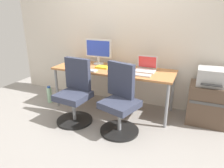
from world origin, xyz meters
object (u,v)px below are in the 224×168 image
at_px(printer, 212,77).
at_px(water_bottle_on_floor, 50,95).
at_px(office_chair_right, 120,102).
at_px(desktop_monitor, 98,50).
at_px(office_chair_left, 75,94).
at_px(side_cabinet, 207,104).
at_px(open_laptop, 146,67).
at_px(coffee_mug, 115,69).

xyz_separation_m(printer, water_bottle_on_floor, (-2.62, -0.33, -0.57)).
bearing_deg(office_chair_right, desktop_monitor, 132.15).
bearing_deg(office_chair_left, office_chair_right, -0.20).
bearing_deg(office_chair_right, office_chair_left, 179.80).
bearing_deg(side_cabinet, printer, -90.00).
bearing_deg(open_laptop, office_chair_left, -142.43).
relative_size(water_bottle_on_floor, open_laptop, 1.00).
xyz_separation_m(desktop_monitor, open_laptop, (0.88, -0.10, -0.19)).
relative_size(office_chair_right, side_cabinet, 1.57).
bearing_deg(coffee_mug, office_chair_left, -135.75).
height_order(office_chair_left, water_bottle_on_floor, office_chair_left).
distance_m(water_bottle_on_floor, desktop_monitor, 1.21).
distance_m(side_cabinet, water_bottle_on_floor, 2.65).
xyz_separation_m(office_chair_right, side_cabinet, (1.11, 0.69, -0.12)).
relative_size(office_chair_right, printer, 2.35).
bearing_deg(open_laptop, water_bottle_on_floor, -169.13).
relative_size(printer, open_laptop, 1.29).
bearing_deg(printer, office_chair_left, -159.30).
relative_size(water_bottle_on_floor, coffee_mug, 3.37).
distance_m(office_chair_right, coffee_mug, 0.61).
bearing_deg(open_laptop, coffee_mug, -151.27).
height_order(office_chair_left, office_chair_right, same).
distance_m(printer, open_laptop, 0.94).
height_order(side_cabinet, printer, printer).
xyz_separation_m(office_chair_left, coffee_mug, (0.46, 0.45, 0.33)).
distance_m(desktop_monitor, coffee_mug, 0.60).
bearing_deg(desktop_monitor, office_chair_right, -47.85).
bearing_deg(open_laptop, printer, 0.57).
relative_size(side_cabinet, desktop_monitor, 1.24).
relative_size(office_chair_right, water_bottle_on_floor, 3.03).
xyz_separation_m(open_laptop, coffee_mug, (-0.43, -0.23, -0.01)).
relative_size(office_chair_left, office_chair_right, 1.00).
xyz_separation_m(water_bottle_on_floor, coffee_mug, (1.25, 0.09, 0.60)).
bearing_deg(open_laptop, side_cabinet, 0.62).
bearing_deg(office_chair_right, printer, 32.00).
relative_size(printer, desktop_monitor, 0.83).
distance_m(office_chair_right, desktop_monitor, 1.18).
height_order(office_chair_right, desktop_monitor, desktop_monitor).
bearing_deg(printer, office_chair_right, -148.00).
height_order(desktop_monitor, open_laptop, desktop_monitor).
xyz_separation_m(side_cabinet, coffee_mug, (-1.37, -0.24, 0.45)).
height_order(side_cabinet, water_bottle_on_floor, side_cabinet).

